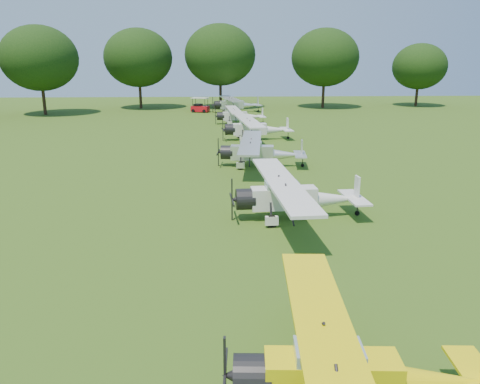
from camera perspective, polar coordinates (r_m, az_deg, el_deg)
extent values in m
plane|color=#315114|center=(20.73, 5.27, -5.46)|extent=(160.00, 160.00, 0.00)
cylinder|color=black|center=(84.18, 20.73, 11.03)|extent=(0.44, 0.44, 3.70)
ellipsoid|color=black|center=(84.00, 21.04, 14.09)|extent=(8.63, 8.63, 7.34)
cylinder|color=black|center=(77.42, 10.11, 11.75)|extent=(0.44, 0.44, 4.51)
ellipsoid|color=black|center=(77.24, 10.32, 15.83)|extent=(10.52, 10.52, 8.94)
cylinder|color=black|center=(76.01, -2.39, 11.99)|extent=(0.44, 0.44, 4.74)
ellipsoid|color=black|center=(75.84, -2.44, 16.36)|extent=(11.05, 11.05, 9.39)
cylinder|color=black|center=(76.75, -12.05, 11.61)|extent=(0.44, 0.44, 4.49)
ellipsoid|color=black|center=(76.57, -12.30, 15.70)|extent=(10.47, 10.47, 8.90)
cylinder|color=black|center=(71.94, -22.80, 10.46)|extent=(0.44, 0.44, 4.44)
ellipsoid|color=black|center=(71.75, -23.28, 14.76)|extent=(10.36, 10.36, 8.80)
cube|color=yellow|center=(10.99, 11.10, -21.22)|extent=(2.94, 1.05, 0.95)
cone|color=yellow|center=(11.73, 23.66, -20.57)|extent=(2.57, 0.98, 0.81)
cube|color=#8CA5B2|center=(10.69, 10.74, -19.12)|extent=(1.49, 0.92, 0.50)
cylinder|color=black|center=(10.84, 1.47, -21.50)|extent=(0.87, 0.99, 0.94)
cube|color=black|center=(10.85, -1.86, -21.46)|extent=(0.06, 0.11, 1.89)
cube|color=yellow|center=(10.56, 10.81, -18.12)|extent=(1.94, 9.62, 0.13)
cylinder|color=black|center=(12.19, 6.39, -20.73)|extent=(0.55, 0.18, 0.54)
cube|color=silver|center=(22.77, 5.34, -0.73)|extent=(3.21, 1.13, 1.04)
cone|color=silver|center=(23.49, 11.72, -0.86)|extent=(2.82, 1.05, 0.89)
cube|color=#8CA5B2|center=(22.60, 5.13, 0.58)|extent=(1.63, 1.00, 0.54)
cylinder|color=black|center=(22.48, 0.64, -0.88)|extent=(0.95, 1.08, 1.03)
cube|color=black|center=(22.41, -0.99, -0.94)|extent=(0.07, 0.12, 2.08)
cube|color=silver|center=(22.54, 5.14, 1.19)|extent=(2.06, 10.54, 0.14)
cube|color=silver|center=(23.68, 14.07, 0.37)|extent=(0.13, 0.55, 1.28)
cube|color=silver|center=(23.76, 13.77, -0.67)|extent=(1.00, 2.81, 0.09)
cylinder|color=black|center=(21.70, 3.89, -3.60)|extent=(0.60, 0.19, 0.59)
cylinder|color=black|center=(24.01, 2.86, -1.65)|extent=(0.60, 0.19, 0.59)
cylinder|color=black|center=(24.07, 14.09, -2.53)|extent=(0.24, 0.09, 0.24)
cube|color=silver|center=(33.95, 1.48, 4.83)|extent=(3.16, 1.24, 1.01)
cone|color=silver|center=(34.00, 5.88, 4.52)|extent=(2.77, 1.15, 0.87)
cube|color=#8CA5B2|center=(33.85, 1.33, 5.71)|extent=(1.63, 1.05, 0.53)
cylinder|color=black|center=(34.05, -1.61, 4.86)|extent=(0.97, 1.09, 1.00)
cube|color=black|center=(34.11, -2.66, 4.87)|extent=(0.07, 0.12, 2.02)
cube|color=silver|center=(33.81, 1.33, 6.11)|extent=(2.48, 10.30, 0.13)
cube|color=silver|center=(33.97, 7.53, 5.28)|extent=(0.15, 0.54, 1.25)
cube|color=silver|center=(34.04, 7.34, 4.57)|extent=(1.10, 2.77, 0.09)
cylinder|color=black|center=(32.95, 0.07, 3.21)|extent=(0.59, 0.22, 0.58)
cylinder|color=black|center=(35.30, 0.28, 4.07)|extent=(0.59, 0.22, 0.58)
cylinder|color=black|center=(34.22, 7.62, 3.25)|extent=(0.24, 0.10, 0.23)
cube|color=silver|center=(45.30, 1.16, 7.69)|extent=(3.30, 1.25, 1.06)
cone|color=silver|center=(45.84, 4.55, 7.55)|extent=(2.89, 1.16, 0.91)
cube|color=#8CA5B2|center=(45.21, 1.04, 8.38)|extent=(1.69, 1.07, 0.55)
cylinder|color=black|center=(45.04, -1.27, 7.64)|extent=(1.00, 1.13, 1.05)
cube|color=black|center=(44.96, -2.10, 7.62)|extent=(0.07, 0.13, 2.12)
cube|color=silver|center=(45.18, 1.04, 8.70)|extent=(2.43, 10.77, 0.14)
cube|color=silver|center=(46.00, 5.80, 8.18)|extent=(0.15, 0.56, 1.31)
cube|color=silver|center=(46.04, 5.66, 7.62)|extent=(1.11, 2.89, 0.09)
cylinder|color=black|center=(44.06, 0.38, 6.46)|extent=(0.62, 0.22, 0.60)
cylinder|color=black|center=(46.53, -0.08, 6.97)|extent=(0.62, 0.22, 0.60)
cylinder|color=black|center=(46.21, 5.88, 6.59)|extent=(0.25, 0.10, 0.24)
cube|color=silver|center=(56.85, -0.64, 9.26)|extent=(2.95, 1.04, 0.95)
cone|color=silver|center=(57.16, 1.83, 9.15)|extent=(2.59, 0.97, 0.82)
cube|color=#8CA5B2|center=(56.78, -0.74, 9.76)|extent=(1.50, 0.92, 0.50)
cylinder|color=black|center=(56.70, -2.40, 9.23)|extent=(0.87, 0.99, 0.94)
cube|color=black|center=(56.66, -3.00, 9.21)|extent=(0.06, 0.11, 1.91)
cube|color=silver|center=(56.76, -0.74, 9.98)|extent=(1.92, 9.68, 0.13)
cube|color=silver|center=(57.25, 2.75, 9.61)|extent=(0.12, 0.50, 1.18)
cube|color=silver|center=(57.28, 2.65, 9.20)|extent=(0.93, 2.58, 0.08)
cylinder|color=black|center=(55.74, -1.27, 8.42)|extent=(0.55, 0.18, 0.54)
cylinder|color=black|center=(57.98, -1.48, 8.71)|extent=(0.55, 0.18, 0.54)
cylinder|color=black|center=(57.40, 2.83, 8.45)|extent=(0.22, 0.09, 0.22)
cube|color=silver|center=(69.40, -1.06, 10.61)|extent=(3.56, 1.55, 1.13)
cone|color=silver|center=(70.02, 1.31, 10.52)|extent=(3.13, 1.43, 0.97)
cube|color=#8CA5B2|center=(69.33, -1.15, 11.09)|extent=(1.85, 1.25, 0.59)
cylinder|color=black|center=(69.05, -2.76, 10.56)|extent=(1.13, 1.26, 1.12)
cube|color=black|center=(68.94, -3.34, 10.55)|extent=(0.08, 0.14, 2.26)
cube|color=silver|center=(69.31, -1.15, 11.31)|extent=(3.32, 11.51, 0.15)
cube|color=silver|center=(70.22, 2.19, 10.97)|extent=(0.20, 0.60, 1.40)
cube|color=silver|center=(70.24, 2.10, 10.57)|extent=(1.37, 3.12, 0.10)
cylinder|color=black|center=(68.01, -1.56, 9.81)|extent=(0.66, 0.27, 0.65)
cylinder|color=black|center=(70.64, -1.96, 10.04)|extent=(0.66, 0.27, 0.65)
cylinder|color=black|center=(70.38, 2.26, 9.85)|extent=(0.27, 0.13, 0.26)
cube|color=red|center=(69.89, -4.87, 10.08)|extent=(2.80, 2.09, 0.79)
cube|color=black|center=(69.96, -5.14, 10.45)|extent=(1.37, 1.51, 0.51)
cube|color=silver|center=(69.75, -4.90, 11.35)|extent=(2.73, 2.16, 0.09)
cylinder|color=black|center=(69.57, -5.74, 9.82)|extent=(0.52, 0.31, 0.50)
cylinder|color=black|center=(70.87, -5.31, 9.94)|extent=(0.52, 0.31, 0.50)
cylinder|color=black|center=(68.96, -4.40, 9.80)|extent=(0.52, 0.31, 0.50)
cylinder|color=black|center=(70.28, -4.00, 9.92)|extent=(0.52, 0.31, 0.50)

